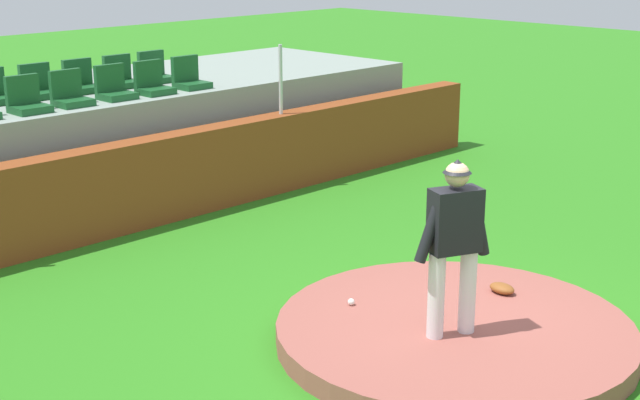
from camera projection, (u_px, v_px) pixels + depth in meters
name	position (u px, v px, depth m)	size (l,w,h in m)	color
ground_plane	(454.00, 343.00, 9.34)	(60.00, 60.00, 0.00)	#2B7C1A
pitchers_mound	(455.00, 333.00, 9.31)	(3.63, 3.63, 0.22)	#974F45
pitcher	(454.00, 235.00, 8.74)	(0.79, 0.43, 1.77)	silver
baseball	(351.00, 302.00, 9.71)	(0.07, 0.07, 0.07)	white
fielding_glove	(502.00, 288.00, 10.03)	(0.30, 0.20, 0.11)	brown
brick_barrier	(139.00, 184.00, 12.87)	(14.45, 0.40, 1.24)	brown
fence_post_right	(281.00, 80.00, 14.41)	(0.06, 0.06, 1.10)	silver
bleacher_platform	(55.00, 144.00, 14.35)	(12.74, 3.48, 1.64)	gray
stadium_chair_1	(27.00, 101.00, 12.53)	(0.48, 0.44, 0.50)	#185225
stadium_chair_2	(70.00, 95.00, 13.01)	(0.48, 0.44, 0.50)	#185225
stadium_chair_3	(114.00, 88.00, 13.52)	(0.48, 0.44, 0.50)	#185225
stadium_chair_4	(152.00, 84.00, 13.94)	(0.48, 0.44, 0.50)	#185225
stadium_chair_5	(189.00, 78.00, 14.45)	(0.48, 0.44, 0.50)	#185225
stadium_chair_8	(39.00, 87.00, 13.63)	(0.48, 0.44, 0.50)	#185225
stadium_chair_9	(81.00, 82.00, 14.10)	(0.48, 0.44, 0.50)	#185225
stadium_chair_10	(121.00, 77.00, 14.58)	(0.48, 0.44, 0.50)	#185225
stadium_chair_11	(155.00, 72.00, 15.05)	(0.48, 0.44, 0.50)	#185225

